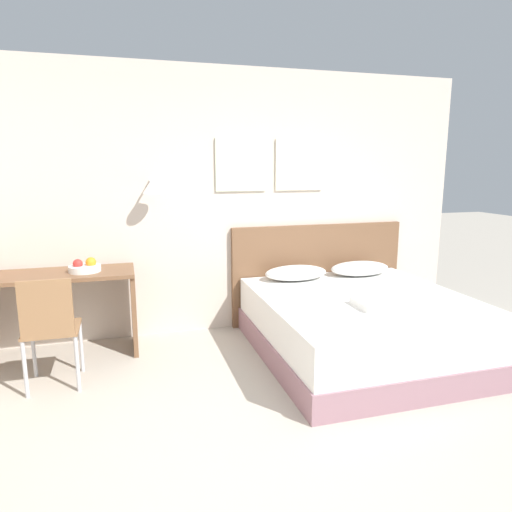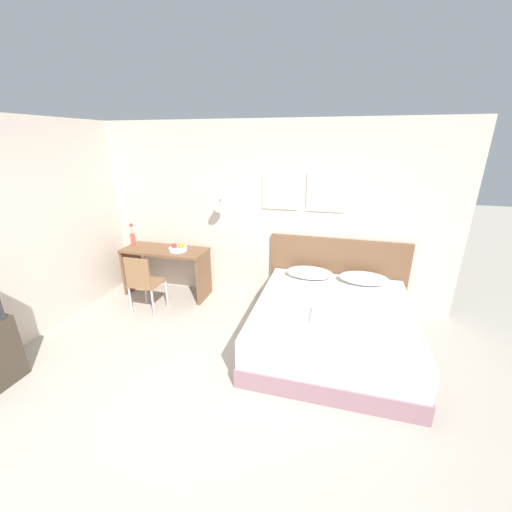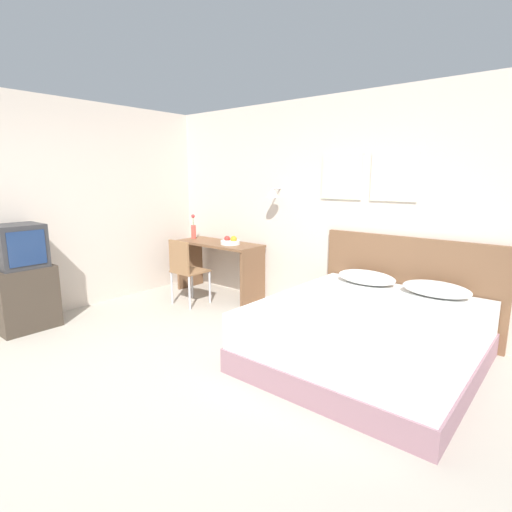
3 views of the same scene
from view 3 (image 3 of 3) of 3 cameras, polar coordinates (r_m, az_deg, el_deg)
name	(u,v)px [view 3 (image 3 of 3)]	position (r m, az deg, el deg)	size (l,w,h in m)	color
ground_plane	(154,382)	(3.64, -14.32, -17.06)	(24.00, 24.00, 0.00)	#B2A899
wall_back	(317,207)	(5.12, 8.71, 6.95)	(5.59, 0.31, 2.65)	beige
bed	(367,336)	(3.87, 15.52, -10.94)	(1.83, 1.96, 0.55)	gray
headboard	(408,285)	(4.69, 20.84, -3.95)	(1.95, 0.06, 1.07)	brown
pillow_left	(366,277)	(4.56, 15.49, -2.96)	(0.65, 0.37, 0.14)	white
pillow_right	(436,289)	(4.32, 24.34, -4.33)	(0.65, 0.37, 0.14)	white
folded_towel_near_foot	(348,311)	(3.53, 13.06, -7.70)	(0.35, 0.30, 0.06)	white
desk	(219,258)	(5.83, -5.29, -0.24)	(1.33, 0.53, 0.77)	brown
desk_chair	(185,267)	(5.38, -10.12, -1.56)	(0.40, 0.40, 0.89)	#8E6642
fruit_bowl	(230,242)	(5.60, -3.67, 2.07)	(0.27, 0.27, 0.12)	silver
flower_vase	(193,230)	(6.19, -8.92, 3.74)	(0.07, 0.07, 0.37)	#D14C42
tv_stand	(25,298)	(5.24, -30.14, -5.20)	(0.47, 0.61, 0.71)	#3D3328
television	(19,246)	(5.11, -30.78, 1.23)	(0.46, 0.47, 0.48)	#2D2D30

